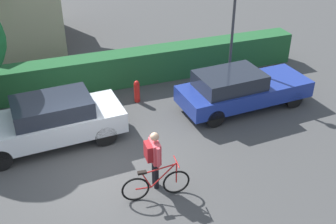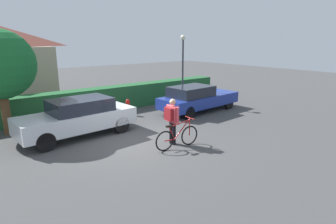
# 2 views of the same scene
# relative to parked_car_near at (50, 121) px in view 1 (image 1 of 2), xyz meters

# --- Properties ---
(ground_plane) EXTENTS (60.00, 60.00, 0.00)m
(ground_plane) POSITION_rel_parked_car_near_xyz_m (1.22, -1.90, -0.77)
(ground_plane) COLOR #434343
(hedge_row) EXTENTS (17.72, 0.90, 1.24)m
(hedge_row) POSITION_rel_parked_car_near_xyz_m (1.22, 3.11, -0.16)
(hedge_row) COLOR #21582D
(hedge_row) RESTS_ON ground
(parked_car_near) EXTENTS (4.47, 1.97, 1.46)m
(parked_car_near) POSITION_rel_parked_car_near_xyz_m (0.00, 0.00, 0.00)
(parked_car_near) COLOR silver
(parked_car_near) RESTS_ON ground
(parked_car_far) EXTENTS (4.63, 1.97, 1.38)m
(parked_car_far) POSITION_rel_parked_car_near_xyz_m (6.30, -0.01, -0.06)
(parked_car_far) COLOR navy
(parked_car_far) RESTS_ON ground
(bicycle) EXTENTS (1.75, 0.50, 1.01)m
(bicycle) POSITION_rel_parked_car_near_xyz_m (2.18, -3.32, -0.38)
(bicycle) COLOR black
(bicycle) RESTS_ON ground
(person_rider) EXTENTS (0.36, 0.67, 1.65)m
(person_rider) POSITION_rel_parked_car_near_xyz_m (2.26, -2.92, 0.23)
(person_rider) COLOR black
(person_rider) RESTS_ON ground
(street_lamp) EXTENTS (0.28, 0.28, 3.90)m
(street_lamp) POSITION_rel_parked_car_near_xyz_m (6.72, 1.62, 1.77)
(street_lamp) COLOR #38383D
(street_lamp) RESTS_ON ground
(fire_hydrant) EXTENTS (0.20, 0.20, 0.81)m
(fire_hydrant) POSITION_rel_parked_car_near_xyz_m (3.11, 1.57, -0.36)
(fire_hydrant) COLOR red
(fire_hydrant) RESTS_ON ground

